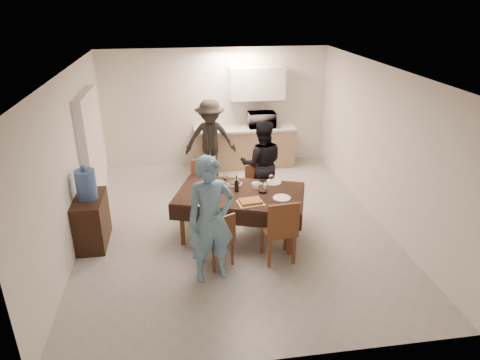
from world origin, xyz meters
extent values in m
cube|color=#A3A39E|center=(0.00, 0.00, 0.00)|extent=(5.00, 6.00, 0.02)
cube|color=white|center=(0.00, 0.00, 2.60)|extent=(5.00, 6.00, 0.02)
cube|color=silver|center=(0.00, 3.00, 1.30)|extent=(5.00, 0.02, 2.60)
cube|color=silver|center=(0.00, -3.00, 1.30)|extent=(5.00, 0.02, 2.60)
cube|color=silver|center=(-2.50, 0.00, 1.30)|extent=(0.02, 6.00, 2.60)
cube|color=silver|center=(2.50, 0.00, 1.30)|extent=(0.02, 6.00, 2.60)
cube|color=white|center=(-2.42, 1.20, 1.05)|extent=(0.15, 1.40, 2.10)
cube|color=#9D7B5E|center=(0.60, 2.68, 0.43)|extent=(2.20, 0.60, 0.86)
cube|color=#AAABA6|center=(0.60, 2.68, 0.89)|extent=(2.24, 0.64, 0.05)
cube|color=silver|center=(0.90, 2.82, 1.85)|extent=(1.20, 0.34, 0.70)
cube|color=black|center=(0.05, -0.35, 0.75)|extent=(2.23, 1.71, 0.04)
cube|color=brown|center=(0.05, -0.35, 0.36)|extent=(0.07, 0.07, 0.73)
cube|color=brown|center=(-0.40, -1.10, 0.42)|extent=(0.52, 0.52, 0.05)
cube|color=brown|center=(-0.40, -1.28, 0.65)|extent=(0.36, 0.21, 0.42)
cube|color=brown|center=(0.50, -1.10, 0.49)|extent=(0.50, 0.50, 0.05)
cube|color=brown|center=(0.50, -1.31, 0.76)|extent=(0.46, 0.08, 0.49)
cube|color=brown|center=(-0.40, 0.40, 0.49)|extent=(0.57, 0.57, 0.05)
cube|color=brown|center=(-0.40, 0.19, 0.77)|extent=(0.46, 0.17, 0.49)
cube|color=brown|center=(0.50, 0.40, 0.42)|extent=(0.46, 0.46, 0.05)
cube|color=brown|center=(0.50, 0.22, 0.66)|extent=(0.39, 0.12, 0.42)
cube|color=black|center=(-2.28, -0.25, 0.40)|extent=(0.43, 0.86, 0.79)
cylinder|color=#4670B2|center=(-2.28, -0.25, 1.02)|extent=(0.30, 0.30, 0.45)
cylinder|color=white|center=(0.40, -0.40, 0.87)|extent=(0.13, 0.13, 0.20)
cube|color=#B88436|center=(0.15, -0.73, 0.79)|extent=(0.42, 0.34, 0.05)
cylinder|color=white|center=(0.35, -0.17, 0.80)|extent=(0.16, 0.16, 0.06)
cylinder|color=white|center=(0.00, -0.07, 0.79)|extent=(0.22, 0.22, 0.04)
cylinder|color=white|center=(-0.55, -0.65, 0.78)|extent=(0.25, 0.25, 0.01)
cylinder|color=white|center=(0.65, -0.65, 0.78)|extent=(0.27, 0.27, 0.02)
cylinder|color=white|center=(-0.55, -0.05, 0.78)|extent=(0.29, 0.29, 0.02)
cylinder|color=white|center=(0.65, -0.05, 0.78)|extent=(0.26, 0.26, 0.02)
imported|color=silver|center=(0.98, 2.68, 1.08)|extent=(0.60, 0.40, 0.33)
imported|color=#6396B1|center=(-0.50, -1.40, 0.89)|extent=(0.73, 0.55, 1.79)
imported|color=black|center=(0.60, 0.70, 0.81)|extent=(0.87, 0.72, 1.62)
imported|color=black|center=(-0.20, 2.23, 0.83)|extent=(1.08, 0.62, 1.66)
camera|label=1|loc=(-0.86, -6.37, 3.65)|focal=32.00mm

